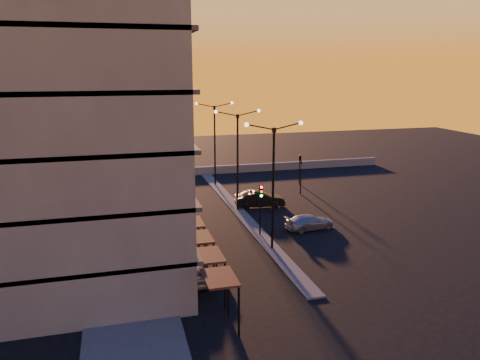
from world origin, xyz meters
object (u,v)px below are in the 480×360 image
traffic_light_main (261,202)px  car_hatchback (196,277)px  streetlamp_mid (238,152)px  car_wagon (310,222)px  car_sedan (260,199)px

traffic_light_main → car_hatchback: traffic_light_main is taller
streetlamp_mid → car_hatchback: streetlamp_mid is taller
car_hatchback → car_wagon: car_hatchback is taller
car_hatchback → car_wagon: 13.67m
car_wagon → streetlamp_mid: bearing=27.1°
traffic_light_main → car_sedan: 8.41m
car_wagon → car_sedan: bearing=9.0°
car_hatchback → car_sedan: (8.88, 15.35, 0.10)m
traffic_light_main → car_wagon: 5.07m
car_hatchback → car_wagon: bearing=-58.8°
traffic_light_main → car_wagon: traffic_light_main is taller
car_sedan → car_wagon: size_ratio=1.11×
traffic_light_main → car_hatchback: bearing=-130.7°
car_hatchback → car_wagon: size_ratio=0.94×
streetlamp_mid → car_sedan: size_ratio=2.00×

